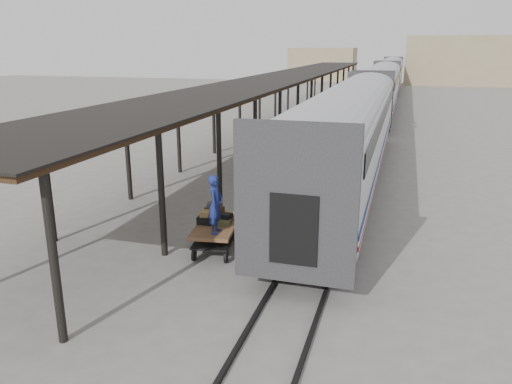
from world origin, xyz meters
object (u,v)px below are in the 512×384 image
object	(u,v)px
porter	(216,204)
pedestrian	(274,132)
luggage_tug	(293,132)
baggage_cart	(216,231)

from	to	relation	value
porter	pedestrian	xyz separation A→B (m)	(-3.06, 18.91, -0.99)
luggage_tug	porter	distance (m)	20.66
baggage_cart	porter	xyz separation A→B (m)	(0.25, -0.65, 1.11)
luggage_tug	pedestrian	distance (m)	1.87
baggage_cart	porter	world-z (taller)	porter
pedestrian	luggage_tug	bearing A→B (deg)	-119.31
luggage_tug	pedestrian	world-z (taller)	pedestrian
baggage_cart	luggage_tug	size ratio (longest dim) A/B	1.56
baggage_cart	pedestrian	size ratio (longest dim) A/B	1.67
baggage_cart	porter	size ratio (longest dim) A/B	1.42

